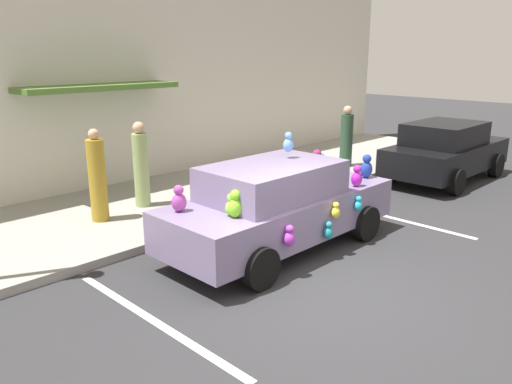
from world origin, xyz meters
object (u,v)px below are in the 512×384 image
Objects in this scene: pedestrian_by_lamp at (97,179)px; pedestrian_walking_past at (346,138)px; plush_covered_car at (279,205)px; teddy_bear_on_sidewalk at (209,198)px; parked_sedan_behind at (446,151)px; pedestrian_near_shopfront at (141,167)px.

pedestrian_walking_past is at bearing -4.79° from pedestrian_by_lamp.
pedestrian_by_lamp is (-1.61, 3.21, 0.19)m from plush_covered_car.
pedestrian_walking_past is 0.95× the size of pedestrian_by_lamp.
plush_covered_car is at bearing -95.60° from teddy_bear_on_sidewalk.
parked_sedan_behind is at bearing -68.78° from pedestrian_walking_past.
pedestrian_near_shopfront is 1.14m from pedestrian_by_lamp.
pedestrian_walking_past is (5.52, 0.51, 0.50)m from teddy_bear_on_sidewalk.
plush_covered_car is at bearing -81.76° from pedestrian_near_shopfront.
parked_sedan_behind is at bearing -20.43° from pedestrian_by_lamp.
pedestrian_by_lamp is at bearing -168.62° from pedestrian_near_shopfront.
pedestrian_near_shopfront is at bearing 117.45° from teddy_bear_on_sidewalk.
pedestrian_by_lamp is (-8.30, 3.09, 0.20)m from parked_sedan_behind.
pedestrian_by_lamp reaches higher than parked_sedan_behind.
pedestrian_walking_past is at bearing -7.69° from pedestrian_near_shopfront.
pedestrian_by_lamp is at bearing 148.21° from teddy_bear_on_sidewalk.
pedestrian_by_lamp reaches higher than teddy_bear_on_sidewalk.
parked_sedan_behind is at bearing -24.78° from pedestrian_near_shopfront.
teddy_bear_on_sidewalk is (0.20, 2.08, -0.35)m from plush_covered_car.
parked_sedan_behind reaches higher than teddy_bear_on_sidewalk.
pedestrian_near_shopfront is 1.00× the size of pedestrian_by_lamp.
parked_sedan_behind is 2.40× the size of pedestrian_walking_past.
plush_covered_car is 6.68m from parked_sedan_behind.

